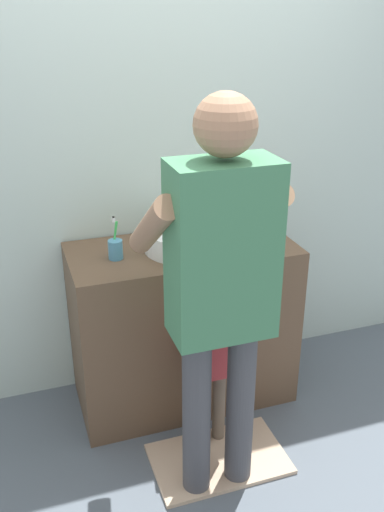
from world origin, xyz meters
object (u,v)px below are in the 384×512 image
Objects in this scene: toothbrush_cup at (115,248)px; child_toddler at (209,351)px; soap_bottle at (233,227)px; adult_parent at (220,276)px.

child_toddler is (0.34, -0.38, -0.42)m from toothbrush_cup.
toothbrush_cup is 0.66m from child_toddler.
toothbrush_cup reaches higher than soap_bottle.
soap_bottle is 0.19× the size of child_toddler.
soap_bottle is (0.63, 0.05, 0.01)m from toothbrush_cup.
adult_parent is (-0.06, -0.25, 0.52)m from child_toddler.
adult_parent reaches higher than soap_bottle.
toothbrush_cup is 0.12× the size of adult_parent.
adult_parent is at bearing -116.63° from soap_bottle.
child_toddler is 0.58m from adult_parent.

